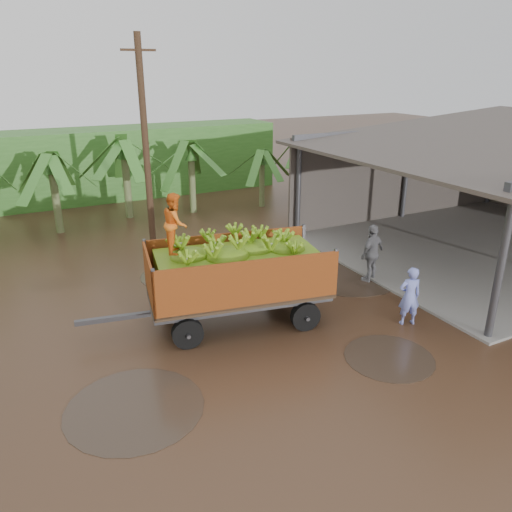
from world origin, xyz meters
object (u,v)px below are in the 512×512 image
(utility_pole, at_px, (146,147))
(man_blue, at_px, (410,296))
(banana_trailer, at_px, (237,273))
(man_grey, at_px, (372,253))

(utility_pole, bearing_deg, man_blue, -63.64)
(banana_trailer, xyz_separation_m, utility_pole, (-0.40, 6.73, 2.46))
(man_blue, distance_m, utility_pole, 10.48)
(utility_pole, bearing_deg, banana_trailer, -86.57)
(banana_trailer, xyz_separation_m, man_grey, (5.06, 0.55, -0.47))
(man_blue, distance_m, man_grey, 2.98)
(man_blue, bearing_deg, banana_trailer, -10.00)
(man_grey, relative_size, utility_pole, 0.25)
(man_blue, bearing_deg, utility_pole, -44.57)
(banana_trailer, height_order, man_blue, banana_trailer)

